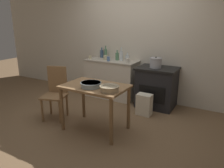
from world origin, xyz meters
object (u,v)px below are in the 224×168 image
(cup_right, at_px, (128,61))
(cup_mid_right, at_px, (108,59))
(bottle_center_left, at_px, (102,54))
(bottle_center, at_px, (117,56))
(chair, at_px, (56,92))
(cup_far_right, at_px, (105,58))
(flour_sack, at_px, (144,105))
(stock_pot, at_px, (156,63))
(bottle_far_left, at_px, (121,56))
(stove, at_px, (157,87))
(bottle_left, at_px, (106,53))
(bottle_mid_left, at_px, (127,58))
(cup_center_right, at_px, (90,57))
(work_table, at_px, (95,93))
(mixing_bowl_small, at_px, (109,88))
(mixing_bowl_large, at_px, (91,84))

(cup_right, bearing_deg, cup_mid_right, 177.00)
(bottle_center_left, relative_size, bottle_center, 1.06)
(chair, distance_m, cup_far_right, 1.46)
(chair, xyz_separation_m, cup_far_right, (0.22, 1.38, 0.43))
(cup_right, bearing_deg, bottle_center_left, 157.69)
(chair, bearing_deg, cup_right, 37.94)
(flour_sack, bearing_deg, cup_right, 144.64)
(flour_sack, xyz_separation_m, stock_pot, (0.02, 0.48, 0.72))
(bottle_far_left, height_order, cup_right, bottle_far_left)
(stove, relative_size, bottle_left, 2.87)
(bottle_mid_left, height_order, cup_center_right, bottle_mid_left)
(stove, bearing_deg, work_table, -110.28)
(bottle_center, bearing_deg, work_table, -74.27)
(chair, height_order, bottle_left, bottle_left)
(flour_sack, bearing_deg, bottle_center, 146.30)
(mixing_bowl_small, bearing_deg, bottle_mid_left, 107.34)
(chair, xyz_separation_m, bottle_far_left, (0.57, 1.47, 0.49))
(bottle_center_left, bearing_deg, cup_right, -22.31)
(chair, height_order, mixing_bowl_small, chair)
(cup_mid_right, relative_size, cup_right, 0.95)
(mixing_bowl_small, height_order, cup_far_right, cup_far_right)
(bottle_mid_left, xyz_separation_m, cup_mid_right, (-0.36, -0.20, -0.02))
(work_table, height_order, cup_right, cup_right)
(cup_far_right, bearing_deg, mixing_bowl_small, -56.95)
(work_table, relative_size, flour_sack, 2.48)
(cup_mid_right, bearing_deg, work_table, -67.96)
(stock_pot, bearing_deg, stove, 49.75)
(chair, height_order, cup_mid_right, cup_mid_right)
(bottle_center, bearing_deg, flour_sack, -33.70)
(bottle_left, distance_m, bottle_center_left, 0.14)
(mixing_bowl_small, bearing_deg, cup_far_right, 123.05)
(mixing_bowl_small, distance_m, bottle_left, 2.09)
(flour_sack, height_order, bottle_center, bottle_center)
(stock_pot, height_order, bottle_far_left, bottle_far_left)
(bottle_left, bearing_deg, stove, -7.80)
(flour_sack, height_order, bottle_mid_left, bottle_mid_left)
(cup_mid_right, bearing_deg, stove, 5.65)
(stock_pot, height_order, cup_mid_right, stock_pot)
(work_table, bearing_deg, flour_sack, 62.60)
(cup_mid_right, bearing_deg, cup_right, -3.00)
(chair, distance_m, mixing_bowl_small, 1.27)
(chair, distance_m, bottle_far_left, 1.65)
(bottle_center, bearing_deg, bottle_mid_left, 1.07)
(mixing_bowl_small, xyz_separation_m, bottle_left, (-1.12, 1.76, 0.18))
(cup_far_right, bearing_deg, bottle_center, 26.21)
(stock_pot, relative_size, cup_center_right, 3.13)
(mixing_bowl_large, height_order, bottle_left, bottle_left)
(flour_sack, height_order, cup_right, cup_right)
(cup_right, bearing_deg, cup_center_right, 177.92)
(cup_mid_right, height_order, cup_far_right, cup_far_right)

